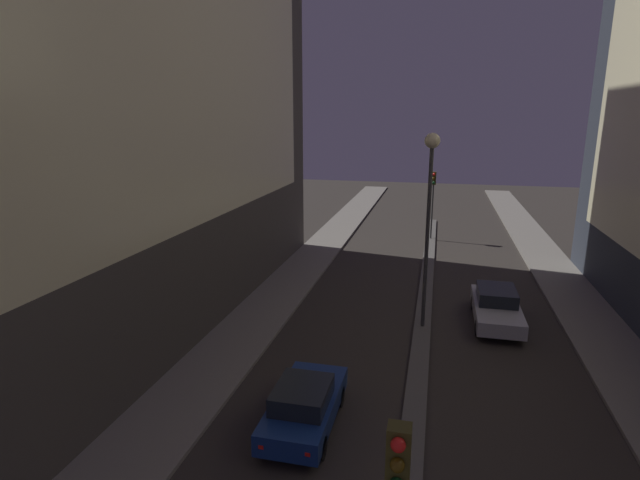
{
  "coord_description": "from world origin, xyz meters",
  "views": [
    {
      "loc": [
        0.31,
        -2.57,
        8.91
      ],
      "look_at": [
        -4.41,
        17.3,
        3.78
      ],
      "focal_mm": 28.0,
      "sensor_mm": 36.0,
      "label": 1
    }
  ],
  "objects_px": {
    "traffic_light_mid": "(433,190)",
    "car_right_lane": "(496,306)",
    "car_left_lane": "(304,405)",
    "street_lamp": "(430,187)"
  },
  "relations": [
    {
      "from": "car_left_lane",
      "to": "car_right_lane",
      "type": "xyz_separation_m",
      "value": [
        6.21,
        9.35,
        0.0
      ]
    },
    {
      "from": "car_left_lane",
      "to": "car_right_lane",
      "type": "relative_size",
      "value": 0.86
    },
    {
      "from": "traffic_light_mid",
      "to": "car_right_lane",
      "type": "bearing_deg",
      "value": -78.04
    },
    {
      "from": "street_lamp",
      "to": "car_left_lane",
      "type": "xyz_separation_m",
      "value": [
        -3.1,
        -7.95,
        -5.36
      ]
    },
    {
      "from": "street_lamp",
      "to": "car_right_lane",
      "type": "bearing_deg",
      "value": 24.34
    },
    {
      "from": "street_lamp",
      "to": "car_left_lane",
      "type": "distance_m",
      "value": 10.07
    },
    {
      "from": "traffic_light_mid",
      "to": "car_left_lane",
      "type": "relative_size",
      "value": 1.18
    },
    {
      "from": "car_left_lane",
      "to": "car_right_lane",
      "type": "height_order",
      "value": "car_right_lane"
    },
    {
      "from": "traffic_light_mid",
      "to": "car_right_lane",
      "type": "height_order",
      "value": "traffic_light_mid"
    },
    {
      "from": "car_left_lane",
      "to": "car_right_lane",
      "type": "distance_m",
      "value": 11.23
    }
  ]
}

